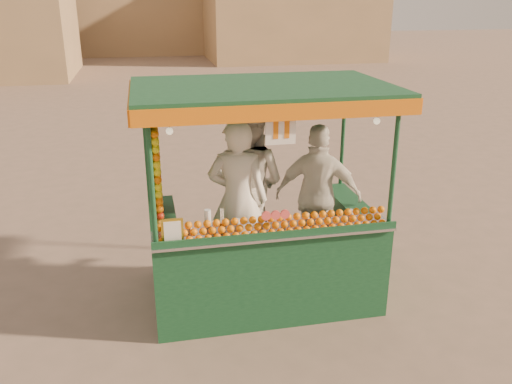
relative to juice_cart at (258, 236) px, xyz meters
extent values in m
plane|color=#6A594C|center=(-0.05, 0.10, -0.80)|extent=(90.00, 90.00, 0.00)
cube|color=#A3845C|center=(6.95, 24.10, 1.70)|extent=(9.00, 6.00, 5.00)
cube|color=#103B21|center=(0.07, 0.12, -0.66)|extent=(2.50, 1.54, 0.29)
cylinder|color=black|center=(-0.80, 0.12, -0.63)|extent=(0.35, 0.10, 0.35)
cylinder|color=black|center=(0.94, 0.12, -0.63)|extent=(0.35, 0.10, 0.35)
cube|color=#103B21|center=(0.07, -0.50, -0.13)|extent=(2.50, 0.29, 0.77)
cube|color=#103B21|center=(-1.04, 0.22, -0.13)|extent=(0.29, 1.25, 0.77)
cube|color=#103B21|center=(1.18, 0.22, -0.13)|extent=(0.29, 1.25, 0.77)
cube|color=#B2B2B7|center=(0.07, -0.47, 0.27)|extent=(2.50, 0.44, 0.03)
cylinder|color=#103B21|center=(-1.13, -0.60, 0.93)|extent=(0.05, 0.05, 1.35)
cylinder|color=#103B21|center=(1.27, -0.60, 0.93)|extent=(0.05, 0.05, 1.35)
cylinder|color=#103B21|center=(-1.13, 0.85, 0.93)|extent=(0.05, 0.05, 1.35)
cylinder|color=#103B21|center=(1.27, 0.85, 0.93)|extent=(0.05, 0.05, 1.35)
cube|color=#103B21|center=(0.07, 0.12, 1.64)|extent=(2.69, 1.73, 0.08)
cube|color=orange|center=(0.07, -0.74, 1.56)|extent=(2.69, 0.04, 0.15)
cube|color=orange|center=(0.07, 0.99, 1.56)|extent=(2.69, 0.04, 0.15)
cube|color=orange|center=(-1.28, 0.12, 1.56)|extent=(0.04, 1.73, 0.15)
cube|color=orange|center=(1.42, 0.12, 1.56)|extent=(0.04, 1.73, 0.15)
cylinder|color=#EC4B47|center=(0.05, -0.60, 0.50)|extent=(0.10, 0.02, 0.10)
cube|color=gold|center=(-0.97, -0.60, 0.42)|extent=(0.21, 0.02, 0.27)
cube|color=white|center=(0.07, -0.66, 1.39)|extent=(0.29, 0.01, 0.29)
sphere|color=#FFE5B2|center=(-0.94, -0.53, 1.39)|extent=(0.07, 0.07, 0.07)
sphere|color=#FFE5B2|center=(1.08, -0.53, 1.39)|extent=(0.07, 0.07, 0.07)
imported|color=white|center=(-0.20, 0.14, 0.40)|extent=(0.77, 0.61, 1.84)
imported|color=beige|center=(0.00, 0.54, 0.44)|extent=(1.18, 1.16, 1.92)
imported|color=silver|center=(0.77, 0.24, 0.34)|extent=(1.08, 0.76, 1.71)
camera|label=1|loc=(-1.14, -5.34, 2.56)|focal=37.52mm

